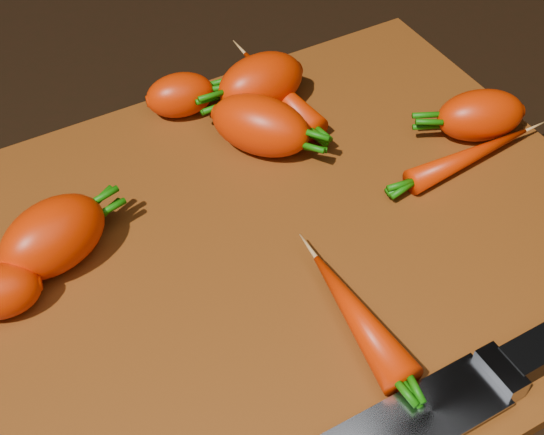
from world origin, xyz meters
TOP-DOWN VIEW (x-y plane):
  - ground at (0.00, 0.00)m, footprint 2.00×2.00m
  - cutting_board at (0.00, 0.00)m, footprint 0.50×0.40m
  - carrot_0 at (-0.14, 0.06)m, footprint 0.09×0.07m
  - carrot_2 at (0.04, 0.10)m, footprint 0.09×0.10m
  - carrot_3 at (0.06, 0.14)m, footprint 0.08×0.05m
  - carrot_4 at (0.00, 0.17)m, footprint 0.06×0.05m
  - carrot_5 at (0.20, 0.02)m, footprint 0.08×0.06m
  - carrot_6 at (0.08, 0.14)m, footprint 0.03×0.12m
  - carrot_7 at (0.17, -0.00)m, footprint 0.12×0.02m
  - carrot_8 at (0.01, -0.09)m, footprint 0.03×0.11m

SIDE VIEW (x-z plane):
  - ground at x=0.00m, z-range -0.01..0.00m
  - cutting_board at x=0.00m, z-range 0.00..0.01m
  - carrot_7 at x=0.17m, z-range 0.01..0.03m
  - carrot_6 at x=0.08m, z-range 0.01..0.04m
  - carrot_8 at x=0.01m, z-range 0.01..0.04m
  - carrot_4 at x=0.00m, z-range 0.01..0.05m
  - carrot_5 at x=0.20m, z-range 0.01..0.05m
  - carrot_2 at x=0.04m, z-range 0.01..0.06m
  - carrot_3 at x=0.06m, z-range 0.01..0.06m
  - carrot_0 at x=-0.14m, z-range 0.01..0.06m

